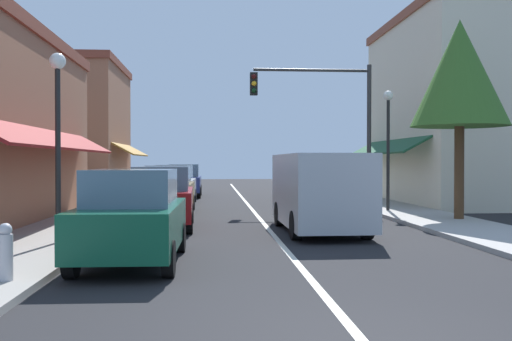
{
  "coord_description": "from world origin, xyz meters",
  "views": [
    {
      "loc": [
        -1.6,
        -5.82,
        1.92
      ],
      "look_at": [
        0.04,
        15.8,
        1.58
      ],
      "focal_mm": 40.9,
      "sensor_mm": 36.0,
      "label": 1
    }
  ],
  "objects_px": {
    "parked_car_second_left": "(162,198)",
    "traffic_signal_mast_arm": "(329,110)",
    "street_lamp_right_mid": "(388,130)",
    "parked_car_nearest_left": "(132,217)",
    "parked_car_distant_left": "(185,181)",
    "parked_car_third_left": "(169,190)",
    "tree_right_near": "(460,74)",
    "street_lamp_left_near": "(58,115)",
    "fire_hydrant": "(5,252)",
    "van_in_lane": "(319,190)",
    "parked_car_far_left": "(175,184)"
  },
  "relations": [
    {
      "from": "van_in_lane",
      "to": "street_lamp_right_mid",
      "type": "bearing_deg",
      "value": 55.72
    },
    {
      "from": "parked_car_third_left",
      "to": "tree_right_near",
      "type": "relative_size",
      "value": 0.65
    },
    {
      "from": "parked_car_third_left",
      "to": "street_lamp_right_mid",
      "type": "distance_m",
      "value": 8.4
    },
    {
      "from": "parked_car_second_left",
      "to": "van_in_lane",
      "type": "xyz_separation_m",
      "value": [
        4.33,
        -1.16,
        0.27
      ]
    },
    {
      "from": "parked_car_far_left",
      "to": "parked_car_distant_left",
      "type": "height_order",
      "value": "same"
    },
    {
      "from": "parked_car_nearest_left",
      "to": "street_lamp_right_mid",
      "type": "height_order",
      "value": "street_lamp_right_mid"
    },
    {
      "from": "parked_car_second_left",
      "to": "tree_right_near",
      "type": "distance_m",
      "value": 9.98
    },
    {
      "from": "parked_car_distant_left",
      "to": "street_lamp_right_mid",
      "type": "height_order",
      "value": "street_lamp_right_mid"
    },
    {
      "from": "traffic_signal_mast_arm",
      "to": "street_lamp_right_mid",
      "type": "xyz_separation_m",
      "value": [
        1.76,
        -2.25,
        -0.91
      ]
    },
    {
      "from": "tree_right_near",
      "to": "street_lamp_left_near",
      "type": "bearing_deg",
      "value": -157.68
    },
    {
      "from": "parked_car_third_left",
      "to": "street_lamp_right_mid",
      "type": "height_order",
      "value": "street_lamp_right_mid"
    },
    {
      "from": "traffic_signal_mast_arm",
      "to": "parked_car_nearest_left",
      "type": "bearing_deg",
      "value": -116.76
    },
    {
      "from": "parked_car_second_left",
      "to": "traffic_signal_mast_arm",
      "type": "distance_m",
      "value": 9.48
    },
    {
      "from": "parked_car_second_left",
      "to": "street_lamp_left_near",
      "type": "height_order",
      "value": "street_lamp_left_near"
    },
    {
      "from": "parked_car_distant_left",
      "to": "street_lamp_left_near",
      "type": "xyz_separation_m",
      "value": [
        -1.92,
        -18.45,
        2.07
      ]
    },
    {
      "from": "parked_car_third_left",
      "to": "traffic_signal_mast_arm",
      "type": "relative_size",
      "value": 0.7
    },
    {
      "from": "traffic_signal_mast_arm",
      "to": "tree_right_near",
      "type": "xyz_separation_m",
      "value": [
        3.03,
        -5.56,
        0.68
      ]
    },
    {
      "from": "parked_car_far_left",
      "to": "tree_right_near",
      "type": "bearing_deg",
      "value": -42.42
    },
    {
      "from": "parked_car_second_left",
      "to": "parked_car_distant_left",
      "type": "distance_m",
      "value": 14.82
    },
    {
      "from": "street_lamp_right_mid",
      "to": "parked_car_nearest_left",
      "type": "bearing_deg",
      "value": -128.39
    },
    {
      "from": "parked_car_nearest_left",
      "to": "tree_right_near",
      "type": "xyz_separation_m",
      "value": [
        9.23,
        6.75,
        3.79
      ]
    },
    {
      "from": "parked_car_far_left",
      "to": "van_in_lane",
      "type": "height_order",
      "value": "van_in_lane"
    },
    {
      "from": "parked_car_third_left",
      "to": "street_lamp_left_near",
      "type": "bearing_deg",
      "value": -101.16
    },
    {
      "from": "traffic_signal_mast_arm",
      "to": "street_lamp_right_mid",
      "type": "distance_m",
      "value": 3.0
    },
    {
      "from": "tree_right_near",
      "to": "parked_car_third_left",
      "type": "bearing_deg",
      "value": 156.76
    },
    {
      "from": "parked_car_distant_left",
      "to": "traffic_signal_mast_arm",
      "type": "xyz_separation_m",
      "value": [
        6.2,
        -8.32,
        3.11
      ]
    },
    {
      "from": "parked_car_distant_left",
      "to": "traffic_signal_mast_arm",
      "type": "relative_size",
      "value": 0.7
    },
    {
      "from": "parked_car_second_left",
      "to": "parked_car_third_left",
      "type": "height_order",
      "value": "same"
    },
    {
      "from": "fire_hydrant",
      "to": "parked_car_nearest_left",
      "type": "bearing_deg",
      "value": 50.78
    },
    {
      "from": "parked_car_nearest_left",
      "to": "parked_car_third_left",
      "type": "distance_m",
      "value": 10.76
    },
    {
      "from": "parked_car_third_left",
      "to": "traffic_signal_mast_arm",
      "type": "xyz_separation_m",
      "value": [
        6.31,
        1.54,
        3.11
      ]
    },
    {
      "from": "parked_car_far_left",
      "to": "van_in_lane",
      "type": "distance_m",
      "value": 11.8
    },
    {
      "from": "parked_car_far_left",
      "to": "fire_hydrant",
      "type": "bearing_deg",
      "value": -94.13
    },
    {
      "from": "van_in_lane",
      "to": "traffic_signal_mast_arm",
      "type": "xyz_separation_m",
      "value": [
        1.82,
        7.66,
        2.84
      ]
    },
    {
      "from": "parked_car_far_left",
      "to": "traffic_signal_mast_arm",
      "type": "xyz_separation_m",
      "value": [
        6.38,
        -3.22,
        3.11
      ]
    },
    {
      "from": "parked_car_nearest_left",
      "to": "parked_car_third_left",
      "type": "relative_size",
      "value": 1.0
    },
    {
      "from": "street_lamp_right_mid",
      "to": "tree_right_near",
      "type": "height_order",
      "value": "tree_right_near"
    },
    {
      "from": "tree_right_near",
      "to": "van_in_lane",
      "type": "bearing_deg",
      "value": -156.52
    },
    {
      "from": "parked_car_distant_left",
      "to": "parked_car_second_left",
      "type": "bearing_deg",
      "value": -89.87
    },
    {
      "from": "parked_car_distant_left",
      "to": "fire_hydrant",
      "type": "height_order",
      "value": "parked_car_distant_left"
    },
    {
      "from": "street_lamp_right_mid",
      "to": "parked_car_third_left",
      "type": "bearing_deg",
      "value": 175.04
    },
    {
      "from": "street_lamp_right_mid",
      "to": "parked_car_far_left",
      "type": "bearing_deg",
      "value": 146.12
    },
    {
      "from": "parked_car_second_left",
      "to": "parked_car_far_left",
      "type": "xyz_separation_m",
      "value": [
        -0.23,
        9.73,
        0.0
      ]
    },
    {
      "from": "parked_car_distant_left",
      "to": "street_lamp_right_mid",
      "type": "distance_m",
      "value": 13.41
    },
    {
      "from": "traffic_signal_mast_arm",
      "to": "parked_car_third_left",
      "type": "bearing_deg",
      "value": -166.26
    },
    {
      "from": "van_in_lane",
      "to": "traffic_signal_mast_arm",
      "type": "bearing_deg",
      "value": 75.85
    },
    {
      "from": "parked_car_third_left",
      "to": "van_in_lane",
      "type": "xyz_separation_m",
      "value": [
        4.49,
        -6.12,
        0.27
      ]
    },
    {
      "from": "parked_car_third_left",
      "to": "fire_hydrant",
      "type": "relative_size",
      "value": 4.74
    },
    {
      "from": "parked_car_nearest_left",
      "to": "parked_car_distant_left",
      "type": "xyz_separation_m",
      "value": [
        0.01,
        20.62,
        0.0
      ]
    },
    {
      "from": "street_lamp_left_near",
      "to": "tree_right_near",
      "type": "distance_m",
      "value": 12.17
    }
  ]
}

